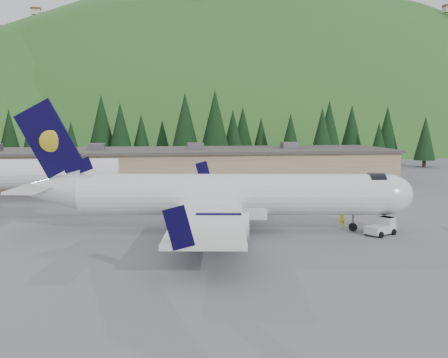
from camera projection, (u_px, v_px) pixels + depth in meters
ground at (233, 231)px, 50.06m from camera, size 600.00×600.00×0.00m
airliner at (222, 196)px, 49.72m from camera, size 35.45×33.40×11.77m
second_airliner at (2, 173)px, 67.88m from camera, size 27.50×11.00×10.05m
baggage_tug_a at (382, 227)px, 48.42m from camera, size 3.08×2.66×1.48m
terminal_building at (163, 166)px, 86.47m from camera, size 71.00×17.00×6.10m
ramp_worker at (342, 218)px, 51.90m from camera, size 0.68×0.56×1.59m
tree_line at (131, 130)px, 109.30m from camera, size 113.91×18.42×14.27m
hills at (275, 310)px, 270.75m from camera, size 614.00×330.00×300.00m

